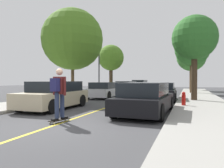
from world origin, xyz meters
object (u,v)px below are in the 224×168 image
street_tree_left_nearest (72,39)px  skateboarder (59,90)px  parked_car_left_near (105,90)px  street_tree_left_near (111,58)px  street_tree_right_far (191,57)px  skateboard (60,120)px  parked_car_right_near (162,92)px  streetlamp (99,60)px  parked_car_right_nearest (145,98)px  parked_car_left_nearest (54,95)px  fire_hydrant (184,99)px  parked_car_left_farthest (140,85)px  parked_car_left_far (126,87)px  street_tree_right_nearest (195,38)px  street_tree_right_near (192,49)px

street_tree_left_nearest → skateboarder: bearing=-62.6°
parked_car_left_near → street_tree_left_near: 8.11m
parked_car_left_near → street_tree_right_far: size_ratio=0.70×
street_tree_left_nearest → skateboard: size_ratio=7.83×
street_tree_left_near → street_tree_right_far: (8.79, 7.35, 0.57)m
parked_car_right_near → streetlamp: size_ratio=0.83×
street_tree_right_far → parked_car_right_nearest: bearing=-95.6°
parked_car_left_nearest → streetlamp: bearing=100.2°
fire_hydrant → skateboarder: 6.71m
parked_car_left_farthest → street_tree_left_near: bearing=-108.7°
parked_car_left_near → parked_car_right_nearest: parked_car_right_nearest is taller
skateboard → parked_car_left_near: bearing=102.7°
parked_car_left_far → streetlamp: streetlamp is taller
street_tree_right_nearest → streetlamp: 9.33m
streetlamp → skateboard: streetlamp is taller
parked_car_right_near → street_tree_left_near: 10.80m
parked_car_right_near → street_tree_right_nearest: bearing=-9.5°
parked_car_left_nearest → parked_car_right_nearest: bearing=-0.3°
fire_hydrant → skateboarder: size_ratio=0.40×
parked_car_left_farthest → street_tree_right_nearest: size_ratio=0.82×
street_tree_right_far → skateboard: size_ratio=7.33×
parked_car_right_nearest → street_tree_left_nearest: bearing=141.2°
parked_car_right_near → parked_car_left_far: bearing=123.9°
street_tree_left_near → street_tree_right_near: (8.79, 0.40, 0.66)m
street_tree_left_nearest → skateboard: (4.29, -8.22, -4.49)m
parked_car_left_near → street_tree_right_far: bearing=65.1°
parked_car_right_nearest → street_tree_left_nearest: (-6.70, 5.40, 3.92)m
parked_car_left_nearest → skateboard: bearing=-52.3°
parked_car_right_near → fire_hydrant: (1.50, -3.71, -0.14)m
parked_car_right_nearest → streetlamp: (-6.37, 9.77, 2.72)m
parked_car_left_near → skateboard: size_ratio=5.10×
parked_car_left_near → parked_car_left_farthest: parked_car_left_farthest is taller
streetlamp → fire_hydrant: bearing=-42.5°
street_tree_right_nearest → fire_hydrant: size_ratio=7.91×
parked_car_left_nearest → parked_car_right_nearest: (4.62, -0.03, -0.03)m
parked_car_left_nearest → street_tree_right_nearest: bearing=41.3°
parked_car_left_nearest → street_tree_left_nearest: 6.95m
street_tree_right_nearest → fire_hydrant: (-0.59, -3.36, -3.69)m
parked_car_left_farthest → parked_car_left_near: bearing=-90.0°
fire_hydrant → street_tree_right_near: bearing=87.2°
street_tree_right_near → streetlamp: street_tree_right_near is taller
parked_car_left_farthest → street_tree_left_nearest: size_ratio=0.67×
parked_car_left_nearest → parked_car_left_farthest: parked_car_left_farthest is taller
fire_hydrant → street_tree_right_nearest: bearing=80.1°
skateboarder → street_tree_right_near: bearing=75.4°
parked_car_right_nearest → skateboard: bearing=-130.4°
parked_car_left_nearest → parked_car_left_near: (0.00, 6.93, -0.05)m
street_tree_right_far → skateboarder: (-4.50, -24.26, -3.45)m
parked_car_left_nearest → skateboard: parked_car_left_nearest is taller
skateboarder → fire_hydrant: bearing=54.1°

